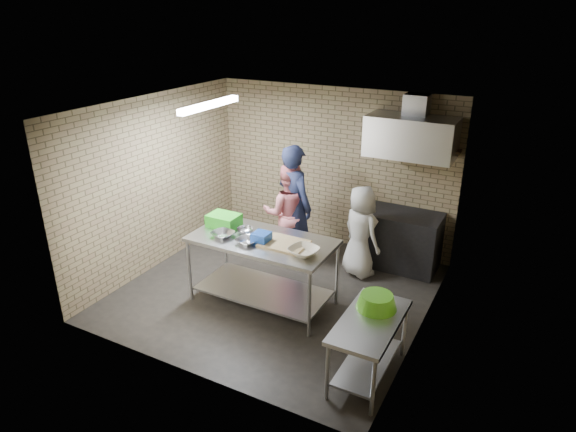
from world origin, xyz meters
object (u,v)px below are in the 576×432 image
object	(u,v)px
bottle_red	(417,139)
green_crate	(224,220)
woman_pink	(288,213)
woman_white	(361,231)
blue_tub	(261,238)
man_navy	(294,205)
prep_table	(263,271)
side_counter	(368,348)
green_basin	(377,301)
stove	(400,240)
bottle_green	(444,143)

from	to	relation	value
bottle_red	green_crate	bearing A→B (deg)	-135.65
woman_pink	bottle_red	bearing A→B (deg)	-179.65
woman_white	blue_tub	bearing A→B (deg)	90.78
man_navy	woman_pink	bearing A→B (deg)	25.94
prep_table	bottle_red	distance (m)	3.04
blue_tub	bottle_red	bearing A→B (deg)	59.09
side_counter	blue_tub	distance (m)	2.02
green_basin	woman_pink	bearing A→B (deg)	138.81
stove	bottle_red	world-z (taller)	bottle_red
green_crate	bottle_green	size ratio (longest dim) A/B	2.90
bottle_red	green_basin	bearing A→B (deg)	-82.10
green_basin	woman_pink	world-z (taller)	woman_pink
stove	side_counter	bearing A→B (deg)	-80.71
green_crate	woman_white	distance (m)	2.08
stove	bottle_red	xyz separation A→B (m)	(0.05, 0.24, 1.58)
stove	prep_table	bearing A→B (deg)	-125.10
bottle_red	woman_white	bearing A→B (deg)	-123.28
bottle_red	bottle_green	size ratio (longest dim) A/B	1.20
stove	green_basin	bearing A→B (deg)	-80.24
prep_table	woman_pink	world-z (taller)	woman_pink
woman_pink	green_crate	bearing A→B (deg)	44.19
green_crate	woman_pink	world-z (taller)	woman_pink
man_navy	bottle_green	bearing A→B (deg)	-132.41
woman_pink	prep_table	bearing A→B (deg)	75.88
side_counter	stove	world-z (taller)	stove
blue_tub	bottle_green	world-z (taller)	bottle_green
stove	green_crate	xyz separation A→B (m)	(-2.08, -1.84, 0.61)
side_counter	bottle_green	bearing A→B (deg)	90.00
side_counter	man_navy	distance (m)	2.97
bottle_red	woman_white	world-z (taller)	bottle_red
blue_tub	bottle_green	size ratio (longest dim) A/B	1.45
green_crate	bottle_green	bearing A→B (deg)	39.44
blue_tub	woman_pink	xyz separation A→B (m)	(-0.35, 1.40, -0.23)
blue_tub	green_basin	bearing A→B (deg)	-14.12
side_counter	woman_pink	distance (m)	3.02
prep_table	woman_white	bearing A→B (deg)	57.20
stove	woman_white	distance (m)	0.78
green_basin	side_counter	bearing A→B (deg)	-85.43
green_crate	blue_tub	distance (m)	0.78
bottle_red	bottle_green	xyz separation A→B (m)	(0.40, 0.00, -0.01)
woman_pink	woman_white	size ratio (longest dim) A/B	1.14
side_counter	woman_white	xyz separation A→B (m)	(-0.92, 2.19, 0.34)
stove	green_crate	size ratio (longest dim) A/B	2.76
stove	blue_tub	xyz separation A→B (m)	(-1.33, -2.06, 0.60)
side_counter	stove	bearing A→B (deg)	99.29
bottle_green	green_crate	bearing A→B (deg)	-140.56
stove	blue_tub	world-z (taller)	blue_tub
bottle_red	man_navy	world-z (taller)	bottle_red
green_basin	bottle_green	xyz separation A→B (m)	(0.02, 2.74, 1.18)
blue_tub	stove	bearing A→B (deg)	57.21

